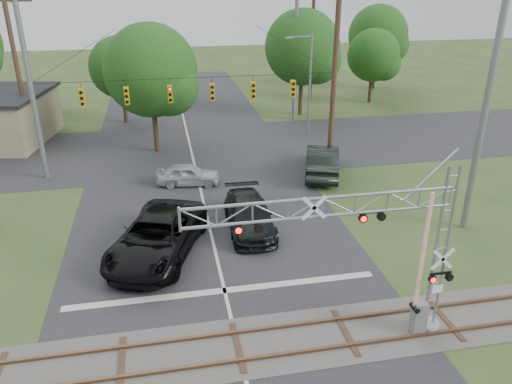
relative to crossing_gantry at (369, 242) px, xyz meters
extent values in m
cube|color=#252527|center=(-4.37, 8.36, -3.99)|extent=(14.00, 90.00, 0.02)
cube|color=#252527|center=(-4.37, 22.36, -3.99)|extent=(90.00, 12.00, 0.02)
cube|color=#4B4641|center=(-4.37, 0.36, -3.98)|extent=(90.00, 3.20, 0.05)
cube|color=brown|center=(-4.37, -0.36, -3.91)|extent=(90.00, 0.12, 0.14)
cube|color=brown|center=(-4.37, 1.08, -3.91)|extent=(90.00, 0.12, 0.14)
cylinder|color=gray|center=(2.74, 0.06, -3.87)|extent=(0.81, 0.81, 0.27)
cube|color=silver|center=(2.70, -0.22, -2.06)|extent=(0.41, 0.03, 0.32)
cube|color=slate|center=(2.20, -0.12, -3.32)|extent=(0.50, 0.41, 1.35)
cube|color=red|center=(1.97, -0.12, -0.57)|extent=(0.13, 0.08, 4.51)
cylinder|color=slate|center=(-13.87, 18.36, 1.75)|extent=(0.32, 0.32, 11.50)
cylinder|color=#3C281B|center=(5.13, 18.36, 1.75)|extent=(0.36, 0.36, 11.50)
cylinder|color=black|center=(-4.37, 18.36, 2.06)|extent=(19.00, 0.03, 0.03)
cube|color=gold|center=(-11.04, 18.36, 1.11)|extent=(0.30, 0.30, 1.10)
cube|color=gold|center=(-8.37, 18.36, 1.11)|extent=(0.30, 0.30, 1.10)
cube|color=gold|center=(-5.70, 18.36, 1.11)|extent=(0.30, 0.30, 1.10)
cube|color=gold|center=(-3.04, 18.36, 1.11)|extent=(0.30, 0.30, 1.10)
cube|color=gold|center=(-0.37, 18.36, 1.11)|extent=(0.30, 0.30, 1.10)
cube|color=gold|center=(2.30, 18.36, 1.11)|extent=(0.30, 0.30, 1.10)
imported|color=black|center=(-7.00, 7.35, -3.03)|extent=(5.49, 7.67, 1.94)
imported|color=black|center=(-2.36, 9.06, -3.21)|extent=(2.33, 5.49, 1.58)
imported|color=#ABAFB3|center=(-5.00, 15.60, -3.34)|extent=(4.05, 2.08, 1.32)
imported|color=black|center=(3.66, 15.61, -3.05)|extent=(3.69, 6.13, 1.91)
cylinder|color=slate|center=(5.12, 23.67, -0.04)|extent=(0.18, 0.18, 7.92)
cylinder|color=slate|center=(4.24, 23.67, 3.75)|extent=(1.76, 0.11, 0.11)
cube|color=slate|center=(3.36, 23.67, 3.70)|extent=(0.53, 0.22, 0.13)
cylinder|color=#3C281B|center=(-16.25, 25.57, 2.15)|extent=(0.34, 0.34, 12.31)
cylinder|color=slate|center=(5.34, 28.84, 2.59)|extent=(0.34, 0.34, 13.18)
cylinder|color=slate|center=(8.62, 7.12, 2.52)|extent=(0.34, 0.34, 13.04)
cylinder|color=#3C281B|center=(8.85, 35.50, 1.65)|extent=(0.34, 0.34, 11.30)
cylinder|color=#372819|center=(-9.38, 30.75, -2.30)|extent=(0.36, 0.36, 3.40)
sphere|color=#194B15|center=(-9.38, 30.75, 0.79)|extent=(5.26, 5.26, 5.26)
cylinder|color=#372819|center=(-6.83, 22.35, -1.90)|extent=(0.36, 0.36, 4.19)
sphere|color=#194B15|center=(-6.83, 22.35, 1.91)|extent=(6.48, 6.48, 6.48)
cylinder|color=#372819|center=(6.37, 30.36, -1.85)|extent=(0.36, 0.36, 4.30)
sphere|color=#194B15|center=(6.37, 30.36, 2.06)|extent=(6.65, 6.65, 6.65)
cylinder|color=#372819|center=(14.60, 33.60, -2.35)|extent=(0.36, 0.36, 3.31)
sphere|color=#194B15|center=(14.60, 33.60, 0.67)|extent=(5.12, 5.12, 5.12)
cylinder|color=#372819|center=(17.60, 39.63, -1.92)|extent=(0.36, 0.36, 4.16)
sphere|color=#194B15|center=(17.60, 39.63, 1.86)|extent=(6.43, 6.43, 6.43)
camera|label=1|loc=(-6.43, -13.37, 8.18)|focal=35.00mm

